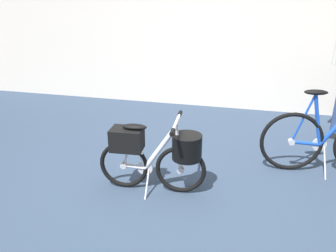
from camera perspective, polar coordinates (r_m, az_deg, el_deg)
The scene contains 3 objects.
ground_plane at distance 3.02m, azimuth -0.40°, elevation -12.13°, with size 8.33×8.33×0.00m, color #2D3D51.
back_wall at distance 5.23m, azimuth 7.50°, elevation 17.61°, with size 8.33×0.10×2.67m, color silver.
folding_bike_foreground at distance 2.94m, azimuth -1.98°, elevation -4.54°, with size 0.98×0.53×0.70m.
Camera 1 is at (0.63, -2.43, 1.67)m, focal length 35.50 mm.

